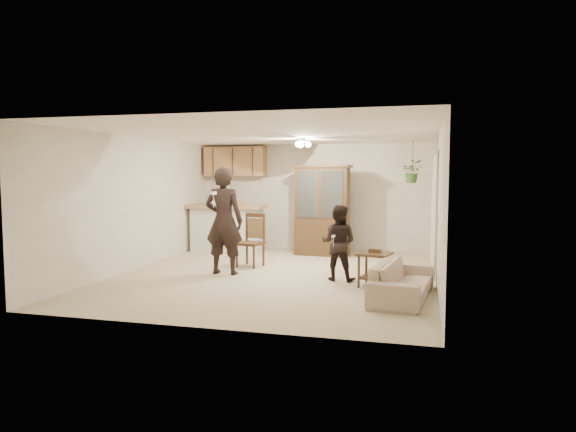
% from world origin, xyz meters
% --- Properties ---
extents(floor, '(6.50, 6.50, 0.00)m').
position_xyz_m(floor, '(0.00, 0.00, 0.00)').
color(floor, '#BBAE8D').
rests_on(floor, ground).
extents(ceiling, '(5.50, 6.50, 0.02)m').
position_xyz_m(ceiling, '(0.00, 0.00, 2.50)').
color(ceiling, white).
rests_on(ceiling, wall_back).
extents(wall_back, '(5.50, 0.02, 2.50)m').
position_xyz_m(wall_back, '(0.00, 3.25, 1.25)').
color(wall_back, silver).
rests_on(wall_back, ground).
extents(wall_front, '(5.50, 0.02, 2.50)m').
position_xyz_m(wall_front, '(0.00, -3.25, 1.25)').
color(wall_front, silver).
rests_on(wall_front, ground).
extents(wall_left, '(0.02, 6.50, 2.50)m').
position_xyz_m(wall_left, '(-2.75, 0.00, 1.25)').
color(wall_left, silver).
rests_on(wall_left, ground).
extents(wall_right, '(0.02, 6.50, 2.50)m').
position_xyz_m(wall_right, '(2.75, 0.00, 1.25)').
color(wall_right, silver).
rests_on(wall_right, ground).
extents(breakfast_bar, '(1.60, 0.55, 1.00)m').
position_xyz_m(breakfast_bar, '(-1.85, 2.35, 0.50)').
color(breakfast_bar, silver).
rests_on(breakfast_bar, floor).
extents(bar_top, '(1.75, 0.70, 0.08)m').
position_xyz_m(bar_top, '(-1.85, 2.35, 1.05)').
color(bar_top, '#A48062').
rests_on(bar_top, breakfast_bar).
extents(upper_cabinets, '(1.50, 0.34, 0.70)m').
position_xyz_m(upper_cabinets, '(-1.90, 3.07, 2.10)').
color(upper_cabinets, '#926040').
rests_on(upper_cabinets, wall_back).
extents(vertical_blinds, '(0.06, 2.30, 2.10)m').
position_xyz_m(vertical_blinds, '(2.71, 0.90, 1.10)').
color(vertical_blinds, beige).
rests_on(vertical_blinds, wall_right).
extents(ceiling_fixture, '(0.36, 0.36, 0.20)m').
position_xyz_m(ceiling_fixture, '(0.20, 1.20, 2.40)').
color(ceiling_fixture, '#F7E0B9').
rests_on(ceiling_fixture, ceiling).
extents(hanging_plant, '(0.43, 0.37, 0.48)m').
position_xyz_m(hanging_plant, '(2.30, 2.40, 1.85)').
color(hanging_plant, '#295220').
rests_on(hanging_plant, ceiling).
extents(plant_cord, '(0.01, 0.01, 0.65)m').
position_xyz_m(plant_cord, '(2.30, 2.40, 2.17)').
color(plant_cord, black).
rests_on(plant_cord, ceiling).
extents(sofa, '(0.95, 1.95, 0.73)m').
position_xyz_m(sofa, '(2.24, -1.16, 0.37)').
color(sofa, beige).
rests_on(sofa, floor).
extents(adult, '(0.66, 0.44, 1.80)m').
position_xyz_m(adult, '(-0.93, -0.14, 0.90)').
color(adult, black).
rests_on(adult, floor).
extents(child, '(0.71, 0.58, 1.35)m').
position_xyz_m(child, '(1.14, -0.16, 0.68)').
color(child, black).
rests_on(child, floor).
extents(china_hutch, '(1.30, 0.57, 2.00)m').
position_xyz_m(china_hutch, '(0.38, 2.43, 0.99)').
color(china_hutch, '#312112').
rests_on(china_hutch, floor).
extents(side_table, '(0.59, 0.59, 0.61)m').
position_xyz_m(side_table, '(1.78, -0.49, 0.28)').
color(side_table, '#312112').
rests_on(side_table, floor).
extents(chair_bar, '(0.54, 0.54, 1.03)m').
position_xyz_m(chair_bar, '(-0.71, 0.67, 0.29)').
color(chair_bar, '#312112').
rests_on(chair_bar, floor).
extents(chair_hutch_left, '(0.58, 0.58, 1.11)m').
position_xyz_m(chair_hutch_left, '(0.10, 2.92, 0.31)').
color(chair_hutch_left, '#312112').
rests_on(chair_hutch_left, floor).
extents(chair_hutch_right, '(0.65, 0.65, 1.04)m').
position_xyz_m(chair_hutch_right, '(0.47, 2.88, 0.29)').
color(chair_hutch_right, '#312112').
rests_on(chair_hutch_right, floor).
extents(controller_adult, '(0.05, 0.17, 0.05)m').
position_xyz_m(controller_adult, '(-0.94, -0.59, 1.48)').
color(controller_adult, white).
rests_on(controller_adult, adult).
extents(controller_child, '(0.05, 0.11, 0.03)m').
position_xyz_m(controller_child, '(1.11, -0.45, 0.79)').
color(controller_child, white).
rests_on(controller_child, child).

